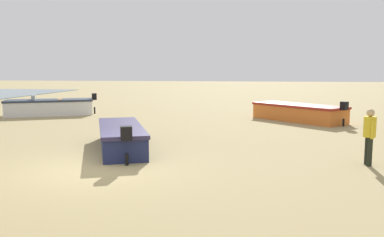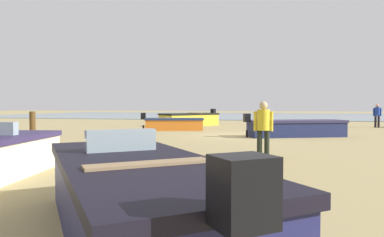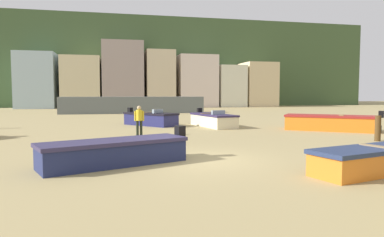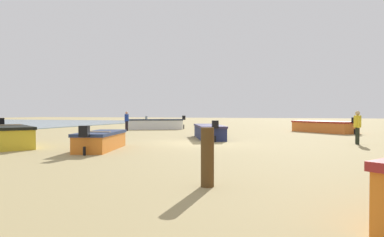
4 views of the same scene
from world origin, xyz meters
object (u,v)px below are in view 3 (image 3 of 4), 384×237
boat_orange_6 (330,123)px  mooring_post_near_water (378,128)px  boat_navy_0 (151,119)px  boat_orange_5 (367,160)px  beach_walker_distant (139,118)px  boat_cream_4 (213,120)px  boat_navy_7 (115,152)px

boat_orange_6 → mooring_post_near_water: (-0.66, -4.78, 0.13)m
boat_navy_0 → boat_orange_5: (4.40, -16.69, -0.08)m
boat_orange_5 → beach_walker_distant: bearing=13.5°
boat_orange_6 → boat_navy_0: bearing=97.0°
mooring_post_near_water → beach_walker_distant: size_ratio=0.76×
boat_cream_4 → boat_orange_5: boat_cream_4 is taller
boat_orange_6 → boat_navy_7: size_ratio=1.07×
boat_cream_4 → mooring_post_near_water: (5.61, -8.97, 0.16)m
boat_cream_4 → boat_navy_7: (-6.71, -12.02, -0.04)m
boat_orange_6 → boat_cream_4: bearing=93.2°
boat_orange_5 → boat_orange_6: size_ratio=0.74×
boat_orange_6 → mooring_post_near_water: bearing=-150.9°
boat_navy_0 → boat_orange_6: bearing=112.3°
boat_orange_5 → boat_navy_7: size_ratio=0.79×
boat_orange_5 → boat_navy_7: (-6.97, 2.86, 0.02)m
beach_walker_distant → mooring_post_near_water: bearing=-26.7°
boat_cream_4 → beach_walker_distant: 6.90m
boat_navy_7 → mooring_post_near_water: 12.69m
beach_walker_distant → boat_orange_5: bearing=-65.6°
boat_navy_0 → boat_orange_6: (10.41, -5.99, 0.02)m
boat_cream_4 → boat_navy_7: 13.76m
boat_cream_4 → boat_orange_6: (6.27, -4.19, 0.03)m
boat_navy_0 → mooring_post_near_water: 14.53m
boat_cream_4 → boat_orange_5: 14.89m
boat_cream_4 → boat_orange_6: bearing=136.2°
boat_cream_4 → boat_orange_5: size_ratio=1.24×
boat_navy_0 → boat_navy_7: bearing=41.7°
boat_navy_0 → mooring_post_near_water: same height
boat_cream_4 → boat_orange_5: bearing=80.9°
boat_cream_4 → beach_walker_distant: size_ratio=2.97×
boat_navy_7 → beach_walker_distant: (1.33, 7.72, 0.54)m
boat_navy_7 → boat_orange_5: bearing=-133.9°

